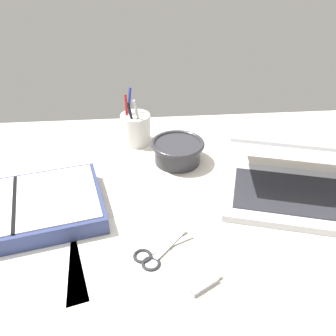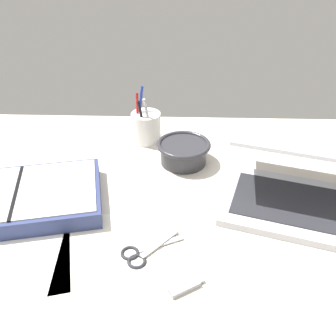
{
  "view_description": "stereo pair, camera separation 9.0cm",
  "coord_description": "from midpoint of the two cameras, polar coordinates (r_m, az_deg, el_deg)",
  "views": [
    {
      "loc": [
        -6.2,
        -67.75,
        58.96
      ],
      "look_at": [
        0.27,
        7.34,
        9.0
      ],
      "focal_mm": 40.0,
      "sensor_mm": 36.0,
      "label": 1
    },
    {
      "loc": [
        2.83,
        -67.99,
        58.96
      ],
      "look_at": [
        0.27,
        7.34,
        9.0
      ],
      "focal_mm": 40.0,
      "sensor_mm": 36.0,
      "label": 2
    }
  ],
  "objects": [
    {
      "name": "bowl",
      "position": [
        1.04,
        4.88,
        2.45
      ],
      "size": [
        14.92,
        14.92,
        6.33
      ],
      "color": "#2D2D33",
      "rests_on": "desk_top"
    },
    {
      "name": "pen_cup",
      "position": [
        1.14,
        -1.11,
        6.23
      ],
      "size": [
        8.84,
        8.84,
        16.68
      ],
      "color": "white",
      "rests_on": "desk_top"
    },
    {
      "name": "usb_drive",
      "position": [
        0.73,
        6.41,
        -17.74
      ],
      "size": [
        6.99,
        5.09,
        1.0
      ],
      "rotation": [
        0.0,
        0.0,
        -1.03
      ],
      "color": "#99999E",
      "rests_on": "desk_top"
    },
    {
      "name": "desk_top",
      "position": [
        0.89,
        2.58,
        -6.99
      ],
      "size": [
        140.0,
        100.0,
        2.0
      ],
      "primitive_type": "cube",
      "color": "beige",
      "rests_on": "ground"
    },
    {
      "name": "laptop",
      "position": [
        0.95,
        22.64,
        -2.67
      ],
      "size": [
        42.42,
        39.54,
        16.88
      ],
      "rotation": [
        0.0,
        0.0,
        -0.29
      ],
      "color": "#B7B7BC",
      "rests_on": "desk_top"
    },
    {
      "name": "paper_sheet_beside_planner",
      "position": [
        0.82,
        -18.06,
        -12.23
      ],
      "size": [
        24.0,
        28.71,
        0.16
      ],
      "primitive_type": "cube",
      "rotation": [
        0.0,
        0.0,
        0.26
      ],
      "color": "white",
      "rests_on": "desk_top"
    },
    {
      "name": "scissors",
      "position": [
        0.78,
        -0.83,
        -13.06
      ],
      "size": [
        12.96,
        11.27,
        0.8
      ],
      "rotation": [
        0.0,
        0.0,
        0.64
      ],
      "color": "#B7B7BC",
      "rests_on": "desk_top"
    },
    {
      "name": "paper_sheet_front",
      "position": [
        0.78,
        -5.73,
        -13.42
      ],
      "size": [
        22.54,
        27.83,
        0.16
      ],
      "primitive_type": "cube",
      "rotation": [
        0.0,
        0.0,
        0.08
      ],
      "color": "silver",
      "rests_on": "desk_top"
    },
    {
      "name": "planner",
      "position": [
        0.93,
        -19.31,
        -4.57
      ],
      "size": [
        42.29,
        30.96,
        4.72
      ],
      "rotation": [
        0.0,
        0.0,
        0.22
      ],
      "color": "navy",
      "rests_on": "desk_top"
    }
  ]
}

